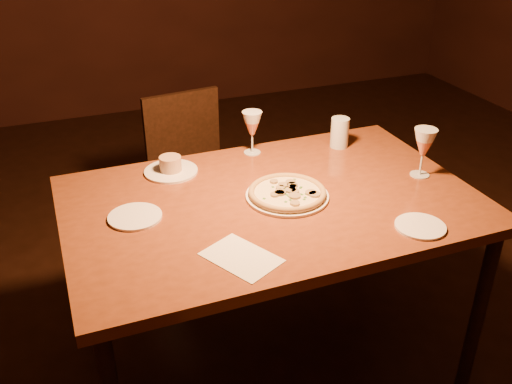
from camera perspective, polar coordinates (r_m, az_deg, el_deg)
name	(u,v)px	position (r m, az deg, el deg)	size (l,w,h in m)	color
floor	(338,367)	(2.63, 8.23, -16.89)	(7.00, 7.00, 0.00)	black
dining_table	(272,215)	(2.17, 1.58, -2.35)	(1.53, 0.98, 0.82)	brown
chair_far	(193,168)	(3.11, -6.29, 2.43)	(0.48, 0.48, 0.89)	black
pizza_plate	(287,193)	(2.14, 3.14, -0.11)	(0.31, 0.31, 0.03)	white
ramekin_saucer	(171,167)	(2.35, -8.53, 2.45)	(0.22, 0.22, 0.07)	white
wine_glass_far	(252,133)	(2.46, -0.39, 5.95)	(0.09, 0.09, 0.19)	#C56F52
wine_glass_right	(423,153)	(2.36, 16.35, 3.80)	(0.09, 0.09, 0.20)	#C56F52
water_tumbler	(340,133)	(2.57, 8.36, 5.91)	(0.08, 0.08, 0.13)	silver
side_plate_left	(135,217)	(2.06, -12.01, -2.43)	(0.19, 0.19, 0.01)	white
side_plate_near	(420,226)	(2.04, 16.11, -3.32)	(0.17, 0.17, 0.01)	white
menu_card	(241,257)	(1.81, -1.48, -6.54)	(0.16, 0.24, 0.00)	white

